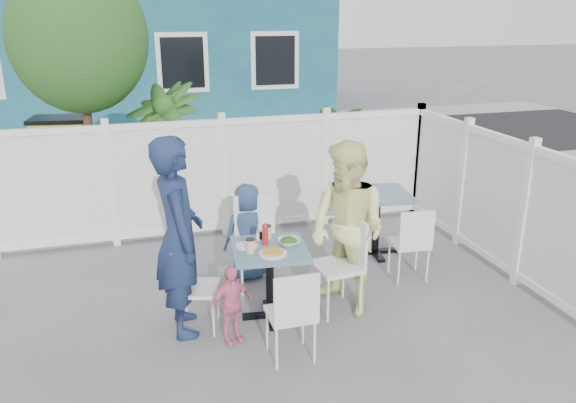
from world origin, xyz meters
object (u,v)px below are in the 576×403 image
object	(u,v)px
chair_near	(293,310)
boy	(248,232)
utility_cabinet	(65,167)
chair_right	(345,257)
chair_left	(190,280)
man	(179,237)
chair_back	(256,235)
spare_table	(377,207)
toddler	(231,305)
woman	(348,229)
main_table	(270,264)

from	to	relation	value
chair_near	boy	xyz separation A→B (m)	(-0.02, 1.72, 0.05)
chair_near	boy	size ratio (longest dim) A/B	0.78
utility_cabinet	chair_right	distance (m)	4.96
chair_left	man	xyz separation A→B (m)	(-0.07, 0.01, 0.45)
chair_back	boy	size ratio (longest dim) A/B	0.90
man	spare_table	bearing A→B (deg)	-67.48
chair_left	man	distance (m)	0.45
chair_back	spare_table	bearing A→B (deg)	-160.82
boy	chair_near	bearing A→B (deg)	80.92
toddler	woman	bearing A→B (deg)	-6.73
chair_back	toddler	xyz separation A→B (m)	(-0.49, -1.09, -0.21)
utility_cabinet	chair_back	distance (m)	3.90
spare_table	chair_right	world-z (taller)	chair_right
chair_near	toddler	size ratio (longest dim) A/B	1.15
boy	utility_cabinet	bearing A→B (deg)	-64.12
chair_near	boy	world-z (taller)	boy
utility_cabinet	chair_left	world-z (taller)	utility_cabinet
spare_table	boy	xyz separation A→B (m)	(-1.69, -0.22, -0.06)
chair_left	woman	bearing A→B (deg)	104.58
man	boy	bearing A→B (deg)	-44.27
main_table	chair_back	bearing A→B (deg)	87.02
spare_table	boy	distance (m)	1.71
chair_back	toddler	bearing A→B (deg)	70.81
woman	toddler	size ratio (longest dim) A/B	2.31
chair_near	woman	world-z (taller)	woman
utility_cabinet	spare_table	world-z (taller)	utility_cabinet
chair_left	chair_near	xyz separation A→B (m)	(0.78, -0.81, 0.00)
boy	toddler	distance (m)	1.35
boy	toddler	bearing A→B (deg)	61.17
chair_right	toddler	world-z (taller)	chair_right
toddler	utility_cabinet	bearing A→B (deg)	92.17
spare_table	chair_back	xyz separation A→B (m)	(-1.64, -0.41, -0.04)
spare_table	chair_left	distance (m)	2.71
utility_cabinet	main_table	bearing A→B (deg)	-53.10
spare_table	woman	distance (m)	1.52
chair_right	man	xyz separation A→B (m)	(-1.63, 0.06, 0.38)
chair_back	boy	xyz separation A→B (m)	(-0.06, 0.18, -0.03)
chair_right	chair_near	xyz separation A→B (m)	(-0.77, -0.76, -0.07)
main_table	utility_cabinet	bearing A→B (deg)	118.96
chair_right	chair_left	bearing A→B (deg)	82.58
spare_table	toddler	world-z (taller)	spare_table
spare_table	chair_near	bearing A→B (deg)	-130.61
main_table	chair_left	bearing A→B (deg)	178.83
spare_table	toddler	xyz separation A→B (m)	(-2.13, -1.49, -0.24)
spare_table	chair_right	bearing A→B (deg)	-127.12
main_table	spare_table	world-z (taller)	spare_table
spare_table	chair_left	bearing A→B (deg)	-155.08
chair_left	chair_right	world-z (taller)	chair_right
utility_cabinet	spare_table	bearing A→B (deg)	-27.95
utility_cabinet	chair_back	world-z (taller)	utility_cabinet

